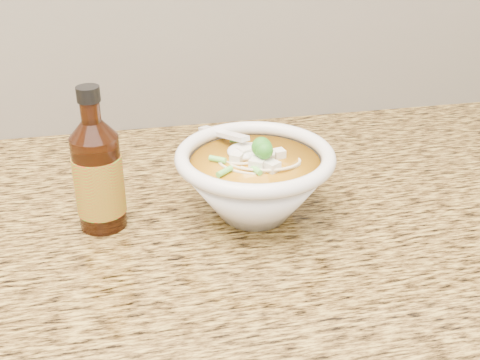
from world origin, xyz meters
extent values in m
cylinder|color=silver|center=(0.38, 1.65, 0.90)|extent=(0.09, 0.09, 0.01)
torus|color=silver|center=(0.38, 1.65, 0.99)|extent=(0.21, 0.21, 0.02)
torus|color=beige|center=(0.38, 1.66, 0.98)|extent=(0.12, 0.12, 0.00)
torus|color=beige|center=(0.40, 1.64, 0.98)|extent=(0.11, 0.11, 0.00)
torus|color=beige|center=(0.38, 1.64, 0.98)|extent=(0.11, 0.11, 0.00)
torus|color=beige|center=(0.39, 1.63, 0.97)|extent=(0.08, 0.08, 0.00)
torus|color=beige|center=(0.38, 1.63, 0.97)|extent=(0.12, 0.12, 0.00)
torus|color=beige|center=(0.37, 1.66, 0.97)|extent=(0.08, 0.08, 0.00)
torus|color=beige|center=(0.40, 1.65, 0.97)|extent=(0.10, 0.10, 0.00)
cube|color=silver|center=(0.34, 1.63, 0.98)|extent=(0.02, 0.02, 0.02)
cube|color=silver|center=(0.41, 1.66, 0.98)|extent=(0.02, 0.02, 0.02)
cube|color=silver|center=(0.42, 1.65, 0.98)|extent=(0.02, 0.02, 0.02)
cube|color=silver|center=(0.36, 1.64, 0.98)|extent=(0.02, 0.02, 0.01)
cube|color=silver|center=(0.41, 1.64, 0.98)|extent=(0.02, 0.02, 0.02)
cube|color=silver|center=(0.35, 1.61, 0.98)|extent=(0.02, 0.02, 0.02)
cube|color=silver|center=(0.36, 1.64, 0.98)|extent=(0.02, 0.02, 0.02)
cube|color=silver|center=(0.40, 1.64, 0.98)|extent=(0.02, 0.02, 0.02)
ellipsoid|color=#196014|center=(0.39, 1.64, 1.00)|extent=(0.04, 0.04, 0.03)
cylinder|color=#6BD552|center=(0.40, 1.61, 0.98)|extent=(0.02, 0.02, 0.01)
cylinder|color=#6BD552|center=(0.37, 1.62, 0.98)|extent=(0.02, 0.02, 0.01)
cylinder|color=#6BD552|center=(0.40, 1.71, 0.98)|extent=(0.02, 0.01, 0.01)
cylinder|color=#6BD552|center=(0.41, 1.59, 0.98)|extent=(0.02, 0.02, 0.01)
ellipsoid|color=silver|center=(0.38, 1.67, 0.98)|extent=(0.05, 0.05, 0.02)
cube|color=silver|center=(0.36, 1.72, 0.99)|extent=(0.06, 0.11, 0.03)
cylinder|color=#371507|center=(0.18, 1.66, 0.96)|extent=(0.07, 0.07, 0.13)
cylinder|color=#371507|center=(0.18, 1.66, 1.06)|extent=(0.03, 0.03, 0.03)
cylinder|color=black|center=(0.18, 1.66, 1.08)|extent=(0.03, 0.03, 0.02)
cylinder|color=red|center=(0.18, 1.66, 0.96)|extent=(0.07, 0.07, 0.08)
camera|label=1|loc=(0.22, 0.97, 1.32)|focal=45.00mm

